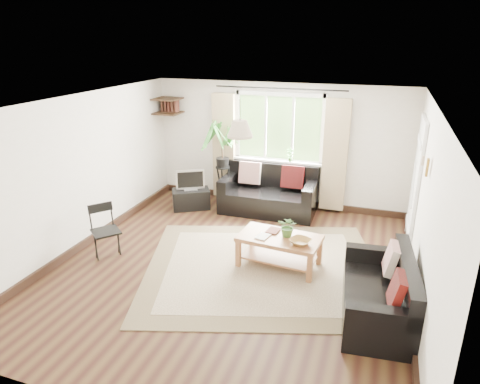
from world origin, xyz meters
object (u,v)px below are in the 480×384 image
(tv_stand, at_px, (191,199))
(sofa_right, at_px, (378,289))
(palm_stand, at_px, (223,164))
(coffee_table, at_px, (279,251))
(sofa_back, at_px, (268,191))
(folding_chair, at_px, (106,232))

(tv_stand, bearing_deg, sofa_right, -64.36)
(palm_stand, bearing_deg, coffee_table, -50.98)
(sofa_back, distance_m, palm_stand, 1.07)
(sofa_back, bearing_deg, palm_stand, 171.85)
(palm_stand, bearing_deg, sofa_right, -42.81)
(coffee_table, bearing_deg, palm_stand, 129.02)
(sofa_back, height_order, folding_chair, sofa_back)
(tv_stand, bearing_deg, sofa_back, -18.30)
(coffee_table, relative_size, folding_chair, 1.44)
(tv_stand, relative_size, palm_stand, 0.42)
(coffee_table, height_order, folding_chair, folding_chair)
(sofa_right, relative_size, folding_chair, 1.91)
(folding_chair, bearing_deg, tv_stand, 29.59)
(coffee_table, distance_m, palm_stand, 2.74)
(sofa_back, xyz_separation_m, sofa_right, (2.11, -2.74, -0.05))
(sofa_back, distance_m, coffee_table, 2.09)
(sofa_back, xyz_separation_m, coffee_table, (0.70, -1.96, -0.18))
(sofa_right, distance_m, tv_stand, 4.34)
(palm_stand, distance_m, folding_chair, 2.83)
(folding_chair, bearing_deg, sofa_back, 2.90)
(folding_chair, bearing_deg, sofa_right, -53.83)
(sofa_back, height_order, palm_stand, palm_stand)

